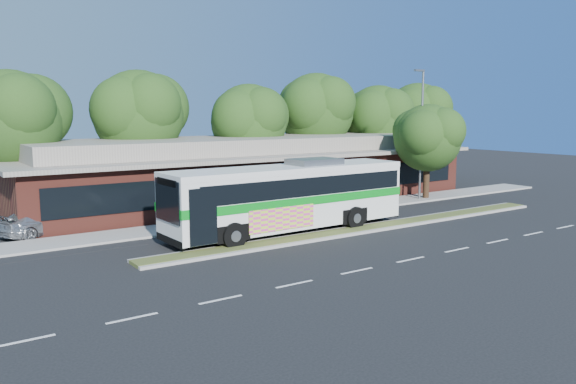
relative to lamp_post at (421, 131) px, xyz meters
name	(u,v)px	position (x,y,z in m)	size (l,w,h in m)	color
ground	(379,231)	(-9.56, -6.00, -4.90)	(120.00, 120.00, 0.00)	black
median_strip	(372,228)	(-9.56, -5.40, -4.83)	(26.00, 1.10, 0.15)	#525724
sidewalk	(307,212)	(-9.56, 0.40, -4.84)	(44.00, 2.60, 0.12)	gray
plaza_building	(252,170)	(-9.56, 6.99, -2.77)	(33.20, 11.20, 4.45)	maroon
lamp_post	(421,131)	(0.00, 0.00, 0.00)	(0.93, 0.18, 9.07)	slate
tree_bg_a	(18,117)	(-24.15, 9.14, 0.97)	(6.47, 5.80, 8.63)	black
tree_bg_b	(144,113)	(-16.13, 10.14, 1.24)	(6.69, 6.00, 9.00)	black
tree_bg_c	(253,120)	(-8.16, 9.13, 0.69)	(6.24, 5.60, 8.26)	black
tree_bg_d	(319,109)	(-1.12, 10.15, 1.52)	(6.91, 6.20, 9.37)	black
tree_bg_e	(380,117)	(4.85, 9.14, 0.84)	(6.47, 5.80, 8.50)	black
tree_bg_f	(419,113)	(10.87, 10.14, 1.16)	(6.69, 6.00, 8.92)	black
transit_bus	(290,192)	(-13.63, -3.60, -2.81)	(13.45, 3.37, 3.75)	silver
sedan	(45,221)	(-24.19, 3.04, -4.23)	(1.90, 4.67, 1.36)	#9C9EA3
sidewalk_tree	(430,136)	(1.07, 0.13, -0.41)	(5.29, 4.75, 6.75)	black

